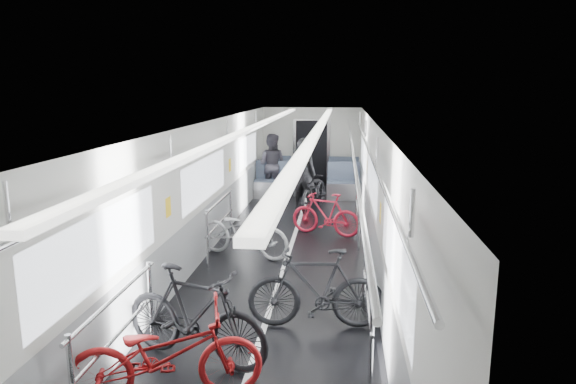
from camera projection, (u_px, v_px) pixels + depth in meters
name	position (u px, v px, depth m)	size (l,w,h in m)	color
car_shell	(296.00, 178.00, 10.77)	(3.02, 14.01, 2.41)	black
bike_left_near	(166.00, 355.00, 4.91)	(0.65, 1.85, 0.97)	#A21416
bike_left_mid	(195.00, 315.00, 5.63)	(0.52, 1.83, 1.10)	black
bike_left_far	(244.00, 231.00, 9.20)	(0.62, 1.79, 0.94)	#ADAEB2
bike_right_near	(316.00, 288.00, 6.45)	(0.49, 1.73, 1.04)	black
bike_right_far	(326.00, 214.00, 10.53)	(0.42, 1.48, 0.89)	red
bike_aisle	(314.00, 191.00, 12.59)	(0.67, 1.91, 1.00)	black
person_standing	(303.00, 174.00, 12.64)	(0.66, 0.43, 1.80)	black
person_seated	(271.00, 165.00, 14.37)	(0.85, 0.66, 1.74)	#312F37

